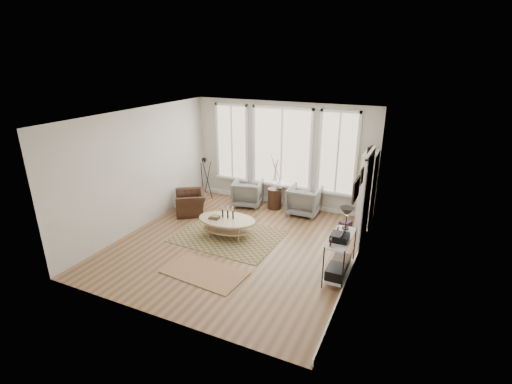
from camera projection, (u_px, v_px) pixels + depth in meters
The scene contains 17 objects.
room at pixel (237, 185), 7.94m from camera, with size 5.50×5.54×2.90m.
bay_window at pixel (282, 149), 10.17m from camera, with size 4.14×0.12×2.24m.
door at pixel (366, 199), 7.99m from camera, with size 0.09×1.06×2.22m.
bookcase at pixel (367, 190), 9.02m from camera, with size 0.31×0.85×2.06m.
low_shelf at pixel (340, 252), 7.05m from camera, with size 0.38×1.08×1.30m.
wall_art at pixel (358, 186), 6.52m from camera, with size 0.04×0.88×0.44m.
rug_main at pixel (229, 236), 8.78m from camera, with size 2.38×1.79×0.01m, color brown.
rug_runner at pixel (205, 272), 7.32m from camera, with size 1.62×0.90×0.01m, color brown.
coffee_table at pixel (227, 223), 8.71m from camera, with size 1.46×1.00×0.64m.
armchair_left at pixel (248, 193), 10.52m from camera, with size 0.78×0.80×0.73m, color slate.
armchair_right at pixel (304, 201), 9.93m from camera, with size 0.81×0.83×0.76m, color slate.
side_table at pixel (275, 182), 10.16m from camera, with size 0.38×0.38×1.62m.
vase at pixel (280, 184), 10.19m from camera, with size 0.26×0.26×0.27m, color silver.
accent_chair at pixel (191, 202), 10.03m from camera, with size 0.79×0.91×0.59m, color #371E13.
tripod_camera at pixel (206, 181), 10.87m from camera, with size 0.45×0.45×1.27m.
book_stack_near at pixel (345, 225), 9.19m from camera, with size 0.22×0.28×0.18m, color maroon.
book_stack_far at pixel (342, 231), 8.88m from camera, with size 0.19×0.24×0.16m, color maroon.
Camera 1 is at (3.54, -6.61, 4.04)m, focal length 26.00 mm.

